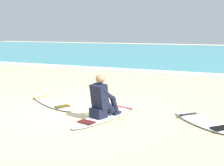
{
  "coord_description": "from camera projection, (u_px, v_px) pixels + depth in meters",
  "views": [
    {
      "loc": [
        3.6,
        -5.8,
        1.91
      ],
      "look_at": [
        0.44,
        1.26,
        0.55
      ],
      "focal_mm": 47.19,
      "sensor_mm": 36.0,
      "label": 1
    }
  ],
  "objects": [
    {
      "name": "breaking_foam",
      "position": [
        156.0,
        72.0,
        13.46
      ],
      "size": [
        80.0,
        0.9,
        0.11
      ],
      "primitive_type": "cube",
      "color": "white",
      "rests_on": "ground"
    },
    {
      "name": "surfboard_spare_far",
      "position": [
        202.0,
        122.0,
        6.19
      ],
      "size": [
        1.6,
        1.56,
        0.08
      ],
      "color": "white",
      "rests_on": "ground"
    },
    {
      "name": "surfboard_spare_near",
      "position": [
        51.0,
        102.0,
        7.92
      ],
      "size": [
        2.2,
        1.6,
        0.08
      ],
      "color": "silver",
      "rests_on": "ground"
    },
    {
      "name": "surfboard_main",
      "position": [
        108.0,
        115.0,
        6.68
      ],
      "size": [
        0.97,
        2.47,
        0.08
      ],
      "color": "silver",
      "rests_on": "ground"
    },
    {
      "name": "sea",
      "position": [
        199.0,
        53.0,
        25.77
      ],
      "size": [
        80.0,
        28.0,
        0.1
      ],
      "primitive_type": "cube",
      "color": "teal",
      "rests_on": "ground"
    },
    {
      "name": "surfer_seated",
      "position": [
        102.0,
        100.0,
        6.41
      ],
      "size": [
        0.54,
        0.77,
        0.95
      ],
      "color": "black",
      "rests_on": "surfboard_main"
    },
    {
      "name": "ground_plane",
      "position": [
        73.0,
        113.0,
        6.99
      ],
      "size": [
        80.0,
        80.0,
        0.0
      ],
      "primitive_type": "plane",
      "color": "#CCB584"
    }
  ]
}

